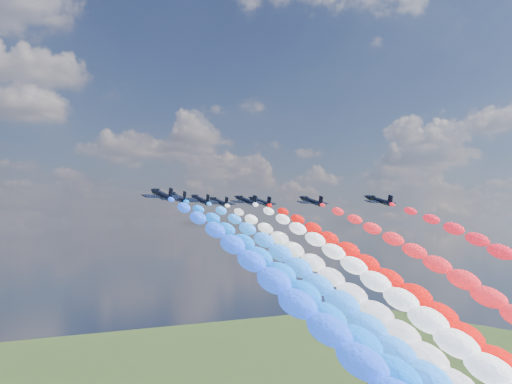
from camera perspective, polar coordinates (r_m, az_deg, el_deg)
jet_0 at (r=136.92m, az=-8.91°, el=-0.26°), size 10.00×13.33×5.70m
trail_0 at (r=93.35m, az=2.88°, el=-10.89°), size 5.81×95.36×41.87m
jet_1 at (r=150.29m, az=-7.46°, el=-0.51°), size 9.75×13.15×5.70m
trail_1 at (r=107.07m, az=3.43°, el=-9.88°), size 5.81×95.36×41.87m
jet_2 at (r=164.62m, az=-5.29°, el=-0.74°), size 9.42×12.91×5.70m
trail_2 at (r=122.16m, az=5.06°, el=-9.02°), size 5.81×95.36×41.87m
jet_3 at (r=169.73m, az=-0.96°, el=-0.82°), size 10.05×13.36×5.70m
trail_3 at (r=129.51m, az=10.34°, el=-8.64°), size 5.81×95.36×41.87m
jet_4 at (r=180.09m, az=-3.53°, el=-0.94°), size 9.85×13.22×5.70m
trail_4 at (r=138.25m, az=6.18°, el=-8.31°), size 5.81×95.36×41.87m
jet_5 at (r=177.00m, az=0.40°, el=-0.91°), size 10.22×13.48×5.70m
trail_5 at (r=137.41m, az=11.48°, el=-8.30°), size 5.81×95.36×41.87m
jet_6 at (r=174.28m, az=5.28°, el=-0.86°), size 9.44×12.93×5.70m
trail_6 at (r=137.79m, az=17.87°, el=-8.20°), size 5.81×95.36×41.87m
jet_7 at (r=171.87m, az=11.59°, el=-0.79°), size 9.54×13.00×5.70m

